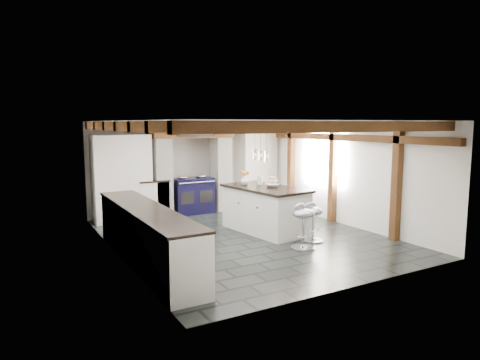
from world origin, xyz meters
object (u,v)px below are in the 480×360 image
kitchen_island (265,209)px  bar_stool_far (303,221)px  range_cooker (192,195)px  bar_stool_near (313,217)px

kitchen_island → bar_stool_far: size_ratio=2.45×
range_cooker → bar_stool_near: range_cooker is taller
range_cooker → bar_stool_far: bearing=-82.4°
range_cooker → kitchen_island: bearing=-76.4°
range_cooker → bar_stool_near: (0.98, -3.56, 0.00)m
bar_stool_near → range_cooker: bearing=109.5°
bar_stool_near → bar_stool_far: bar_stool_far is taller
range_cooker → kitchen_island: 2.54m
range_cooker → bar_stool_far: (0.51, -3.86, 0.05)m
bar_stool_far → range_cooker: bearing=85.8°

